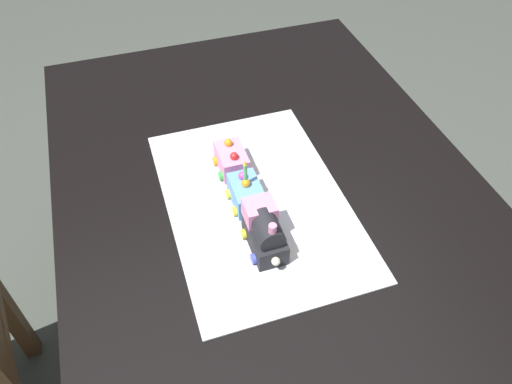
% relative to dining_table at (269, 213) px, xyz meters
% --- Properties ---
extents(ground_plane, '(8.00, 8.00, 0.00)m').
position_rel_dining_table_xyz_m(ground_plane, '(0.00, 0.00, -0.63)').
color(ground_plane, '#474C44').
extents(dining_table, '(1.40, 1.00, 0.74)m').
position_rel_dining_table_xyz_m(dining_table, '(0.00, 0.00, 0.00)').
color(dining_table, black).
rests_on(dining_table, ground).
extents(cake_board, '(0.60, 0.40, 0.00)m').
position_rel_dining_table_xyz_m(cake_board, '(-0.05, 0.05, 0.11)').
color(cake_board, silver).
rests_on(cake_board, dining_table).
extents(cake_locomotive, '(0.14, 0.08, 0.12)m').
position_rel_dining_table_xyz_m(cake_locomotive, '(-0.17, 0.07, 0.16)').
color(cake_locomotive, '#232328').
rests_on(cake_locomotive, cake_board).
extents(cake_car_tanker_sky_blue, '(0.10, 0.08, 0.07)m').
position_rel_dining_table_xyz_m(cake_car_tanker_sky_blue, '(-0.04, 0.07, 0.14)').
color(cake_car_tanker_sky_blue, '#669EEA').
rests_on(cake_car_tanker_sky_blue, cake_board).
extents(cake_car_gondola_bubblegum, '(0.10, 0.08, 0.07)m').
position_rel_dining_table_xyz_m(cake_car_gondola_bubblegum, '(0.07, 0.07, 0.14)').
color(cake_car_gondola_bubblegum, pink).
rests_on(cake_car_gondola_bubblegum, cake_board).
extents(birthday_candle, '(0.01, 0.01, 0.05)m').
position_rel_dining_table_xyz_m(birthday_candle, '(-0.04, 0.07, 0.21)').
color(birthday_candle, '#66D872').
rests_on(birthday_candle, cake_car_tanker_sky_blue).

